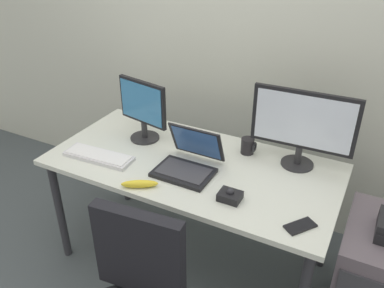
# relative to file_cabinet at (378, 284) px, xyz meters

# --- Properties ---
(ground_plane) EXTENTS (8.00, 8.00, 0.00)m
(ground_plane) POSITION_rel_file_cabinet_xyz_m (-1.07, 0.01, -0.33)
(ground_plane) COLOR #444C50
(back_wall) EXTENTS (6.00, 0.10, 2.80)m
(back_wall) POSITION_rel_file_cabinet_xyz_m (-1.07, 0.76, 1.07)
(back_wall) COLOR beige
(back_wall) RESTS_ON ground
(desk) EXTENTS (1.63, 0.79, 0.74)m
(desk) POSITION_rel_file_cabinet_xyz_m (-1.07, 0.01, 0.34)
(desk) COLOR silver
(desk) RESTS_ON ground
(file_cabinet) EXTENTS (0.42, 0.53, 0.67)m
(file_cabinet) POSITION_rel_file_cabinet_xyz_m (0.00, 0.00, 0.00)
(file_cabinet) COLOR #5D535B
(file_cabinet) RESTS_ON ground
(monitor_main) EXTENTS (0.55, 0.18, 0.44)m
(monitor_main) POSITION_rel_file_cabinet_xyz_m (-0.54, 0.26, 0.66)
(monitor_main) COLOR #262628
(monitor_main) RESTS_ON desk
(monitor_side) EXTENTS (0.35, 0.18, 0.38)m
(monitor_side) POSITION_rel_file_cabinet_xyz_m (-1.46, 0.12, 0.62)
(monitor_side) COLOR #262628
(monitor_side) RESTS_ON desk
(keyboard) EXTENTS (0.42, 0.16, 0.03)m
(keyboard) POSITION_rel_file_cabinet_xyz_m (-1.56, -0.19, 0.42)
(keyboard) COLOR silver
(keyboard) RESTS_ON desk
(laptop) EXTENTS (0.31, 0.31, 0.23)m
(laptop) POSITION_rel_file_cabinet_xyz_m (-1.05, -0.06, 0.46)
(laptop) COLOR black
(laptop) RESTS_ON desk
(trackball_mouse) EXTENTS (0.11, 0.09, 0.07)m
(trackball_mouse) POSITION_rel_file_cabinet_xyz_m (-0.75, -0.20, 0.43)
(trackball_mouse) COLOR black
(trackball_mouse) RESTS_ON desk
(coffee_mug) EXTENTS (0.09, 0.08, 0.09)m
(coffee_mug) POSITION_rel_file_cabinet_xyz_m (-0.83, 0.26, 0.46)
(coffee_mug) COLOR black
(coffee_mug) RESTS_ON desk
(cell_phone) EXTENTS (0.14, 0.15, 0.01)m
(cell_phone) POSITION_rel_file_cabinet_xyz_m (-0.39, -0.24, 0.41)
(cell_phone) COLOR black
(cell_phone) RESTS_ON desk
(banana) EXTENTS (0.19, 0.13, 0.04)m
(banana) POSITION_rel_file_cabinet_xyz_m (-1.20, -0.32, 0.43)
(banana) COLOR yellow
(banana) RESTS_ON desk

